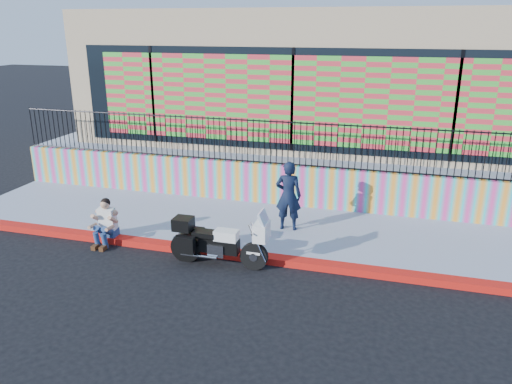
% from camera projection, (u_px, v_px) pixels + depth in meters
% --- Properties ---
extents(ground, '(90.00, 90.00, 0.00)m').
position_uv_depth(ground, '(250.00, 260.00, 10.77)').
color(ground, black).
rests_on(ground, ground).
extents(red_curb, '(16.00, 0.30, 0.15)m').
position_uv_depth(red_curb, '(250.00, 256.00, 10.75)').
color(red_curb, '#B81C0D').
rests_on(red_curb, ground).
extents(sidewalk, '(16.00, 3.00, 0.15)m').
position_uv_depth(sidewalk, '(269.00, 228.00, 12.25)').
color(sidewalk, '#8C94A8').
rests_on(sidewalk, ground).
extents(mural_wall, '(16.00, 0.20, 1.10)m').
position_uv_depth(mural_wall, '(284.00, 185.00, 13.51)').
color(mural_wall, '#DD3A8D').
rests_on(mural_wall, sidewalk).
extents(metal_fence, '(15.80, 0.04, 1.20)m').
position_uv_depth(metal_fence, '(285.00, 143.00, 13.15)').
color(metal_fence, black).
rests_on(metal_fence, mural_wall).
extents(elevated_platform, '(16.00, 10.00, 1.25)m').
position_uv_depth(elevated_platform, '(315.00, 146.00, 18.18)').
color(elevated_platform, '#8C94A8').
rests_on(elevated_platform, ground).
extents(storefront_building, '(14.00, 8.06, 4.00)m').
position_uv_depth(storefront_building, '(317.00, 73.00, 17.15)').
color(storefront_building, tan).
rests_on(storefront_building, elevated_platform).
extents(police_motorcycle, '(2.09, 0.69, 1.30)m').
position_uv_depth(police_motorcycle, '(217.00, 241.00, 10.39)').
color(police_motorcycle, black).
rests_on(police_motorcycle, ground).
extents(police_officer, '(0.64, 0.45, 1.68)m').
position_uv_depth(police_officer, '(288.00, 196.00, 11.75)').
color(police_officer, black).
rests_on(police_officer, sidewalk).
extents(seated_man, '(0.54, 0.71, 1.06)m').
position_uv_depth(seated_man, '(104.00, 227.00, 11.37)').
color(seated_man, navy).
rests_on(seated_man, ground).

